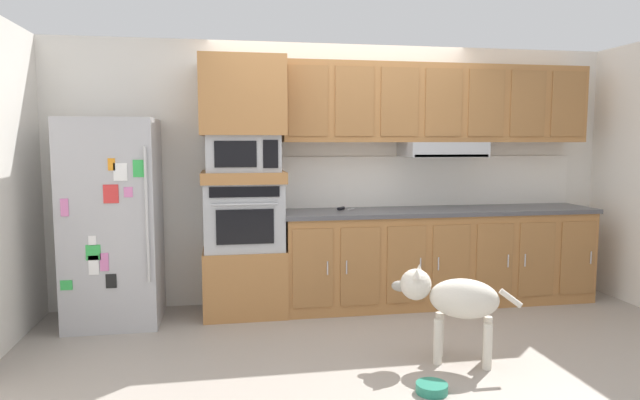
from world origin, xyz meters
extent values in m
plane|color=#9E9389|center=(0.00, 0.00, 0.00)|extent=(9.60, 9.60, 0.00)
cube|color=silver|center=(0.00, 1.11, 1.25)|extent=(6.20, 0.12, 2.50)
cube|color=#ADADB2|center=(-2.07, 0.68, 0.88)|extent=(0.76, 0.70, 1.76)
cylinder|color=silver|center=(-1.74, 0.31, 0.98)|extent=(0.02, 0.02, 1.10)
cube|color=orange|center=(-2.00, 0.33, 1.39)|extent=(0.05, 0.01, 0.10)
cube|color=white|center=(-2.17, 0.33, 0.78)|extent=(0.06, 0.01, 0.08)
cube|color=red|center=(-2.01, 0.33, 1.15)|extent=(0.12, 0.01, 0.15)
cube|color=pink|center=(-1.88, 0.33, 1.16)|extent=(0.07, 0.01, 0.08)
cube|color=white|center=(-1.93, 0.33, 1.33)|extent=(0.10, 0.01, 0.14)
cube|color=black|center=(-2.04, 0.33, 0.45)|extent=(0.08, 0.01, 0.12)
cube|color=green|center=(-2.16, 0.33, 0.69)|extent=(0.11, 0.01, 0.12)
cube|color=pink|center=(-2.36, 0.33, 1.05)|extent=(0.06, 0.01, 0.14)
cube|color=pink|center=(-2.08, 0.33, 0.60)|extent=(0.07, 0.01, 0.15)
cube|color=green|center=(-2.38, 0.33, 0.43)|extent=(0.09, 0.01, 0.08)
cube|color=green|center=(-1.79, 0.33, 1.35)|extent=(0.10, 0.01, 0.14)
cube|color=white|center=(-2.16, 0.33, 0.58)|extent=(0.08, 0.01, 0.16)
cube|color=#A8703D|center=(-0.95, 0.75, 0.30)|extent=(0.74, 0.62, 0.60)
cube|color=#A8AAAF|center=(-0.95, 0.75, 0.90)|extent=(0.70, 0.58, 0.60)
cube|color=black|center=(-0.95, 0.45, 0.84)|extent=(0.49, 0.01, 0.30)
cube|color=black|center=(-0.95, 0.45, 1.14)|extent=(0.59, 0.01, 0.09)
cylinder|color=#A8AAAF|center=(-0.95, 0.43, 1.03)|extent=(0.56, 0.02, 0.02)
cube|color=#A8703D|center=(-0.95, 0.75, 1.25)|extent=(0.74, 0.62, 0.10)
cube|color=#A8AAAF|center=(-0.95, 0.75, 1.46)|extent=(0.64, 0.53, 0.32)
cube|color=black|center=(-1.02, 0.48, 1.46)|extent=(0.35, 0.01, 0.22)
cube|color=black|center=(-0.73, 0.48, 1.46)|extent=(0.13, 0.01, 0.24)
cube|color=#A8703D|center=(-0.95, 0.75, 1.96)|extent=(0.74, 0.62, 0.68)
cube|color=#A8703D|center=(0.92, 0.75, 0.44)|extent=(3.00, 0.60, 0.88)
cube|color=#9A6738|center=(-0.37, 0.44, 0.46)|extent=(0.36, 0.01, 0.70)
cylinder|color=#BCBCC1|center=(-0.24, 0.43, 0.46)|extent=(0.01, 0.01, 0.12)
cube|color=#9A6738|center=(0.06, 0.44, 0.46)|extent=(0.36, 0.01, 0.70)
cylinder|color=#BCBCC1|center=(-0.07, 0.43, 0.46)|extent=(0.01, 0.01, 0.12)
cube|color=#9A6738|center=(0.49, 0.44, 0.46)|extent=(0.36, 0.01, 0.70)
cylinder|color=#BCBCC1|center=(0.62, 0.43, 0.46)|extent=(0.01, 0.01, 0.12)
cube|color=#9A6738|center=(0.92, 0.44, 0.46)|extent=(0.36, 0.01, 0.70)
cylinder|color=#BCBCC1|center=(0.79, 0.43, 0.46)|extent=(0.01, 0.01, 0.12)
cube|color=#9A6738|center=(1.35, 0.44, 0.46)|extent=(0.36, 0.01, 0.70)
cylinder|color=#BCBCC1|center=(1.47, 0.43, 0.46)|extent=(0.01, 0.01, 0.12)
cube|color=#9A6738|center=(1.78, 0.44, 0.46)|extent=(0.36, 0.01, 0.70)
cylinder|color=#BCBCC1|center=(1.65, 0.43, 0.46)|extent=(0.01, 0.01, 0.12)
cube|color=#9A6738|center=(2.20, 0.44, 0.46)|extent=(0.36, 0.01, 0.70)
cylinder|color=#BCBCC1|center=(2.33, 0.43, 0.46)|extent=(0.01, 0.01, 0.12)
cube|color=#4C4C51|center=(0.92, 0.75, 0.90)|extent=(3.04, 0.64, 0.04)
cube|color=white|center=(0.92, 1.04, 1.17)|extent=(3.04, 0.02, 0.50)
cube|color=#A8703D|center=(0.92, 0.88, 1.93)|extent=(3.00, 0.34, 0.74)
cube|color=#A8AAAF|center=(0.95, 0.81, 1.49)|extent=(0.76, 0.48, 0.14)
cube|color=black|center=(0.95, 0.59, 1.43)|extent=(0.72, 0.04, 0.02)
cube|color=#9A6738|center=(-0.37, 0.70, 1.93)|extent=(0.36, 0.01, 0.63)
cube|color=#9A6738|center=(0.06, 0.70, 1.93)|extent=(0.36, 0.01, 0.63)
cube|color=#9A6738|center=(0.49, 0.70, 1.93)|extent=(0.36, 0.01, 0.63)
cube|color=#9A6738|center=(0.92, 0.70, 1.93)|extent=(0.36, 0.01, 0.63)
cube|color=#9A6738|center=(1.35, 0.70, 1.93)|extent=(0.36, 0.01, 0.63)
cube|color=#9A6738|center=(1.78, 0.70, 1.93)|extent=(0.36, 0.01, 0.63)
cube|color=#9A6738|center=(2.20, 0.70, 1.93)|extent=(0.36, 0.01, 0.63)
cylinder|color=black|center=(-0.03, 0.85, 0.93)|extent=(0.09, 0.09, 0.03)
cylinder|color=silver|center=(0.05, 0.77, 0.93)|extent=(0.09, 0.09, 0.01)
ellipsoid|color=beige|center=(0.53, -0.69, 0.46)|extent=(0.55, 0.46, 0.28)
sphere|color=beige|center=(0.22, -0.54, 0.54)|extent=(0.22, 0.22, 0.22)
ellipsoid|color=gray|center=(0.12, -0.49, 0.52)|extent=(0.15, 0.13, 0.08)
cone|color=beige|center=(0.20, -0.61, 0.64)|extent=(0.06, 0.06, 0.07)
cone|color=beige|center=(0.27, -0.48, 0.64)|extent=(0.06, 0.06, 0.07)
cylinder|color=beige|center=(0.80, -0.83, 0.49)|extent=(0.16, 0.11, 0.13)
cylinder|color=beige|center=(0.34, -0.68, 0.16)|extent=(0.06, 0.06, 0.32)
cylinder|color=beige|center=(0.41, -0.54, 0.16)|extent=(0.06, 0.06, 0.32)
cylinder|color=beige|center=(0.64, -0.83, 0.16)|extent=(0.06, 0.06, 0.32)
cylinder|color=beige|center=(0.71, -0.69, 0.16)|extent=(0.06, 0.06, 0.32)
cylinder|color=#267F66|center=(0.13, -1.11, 0.03)|extent=(0.20, 0.20, 0.06)
cylinder|color=brown|center=(0.13, -1.11, 0.04)|extent=(0.15, 0.15, 0.03)
camera|label=1|loc=(-1.12, -4.24, 1.56)|focal=30.90mm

